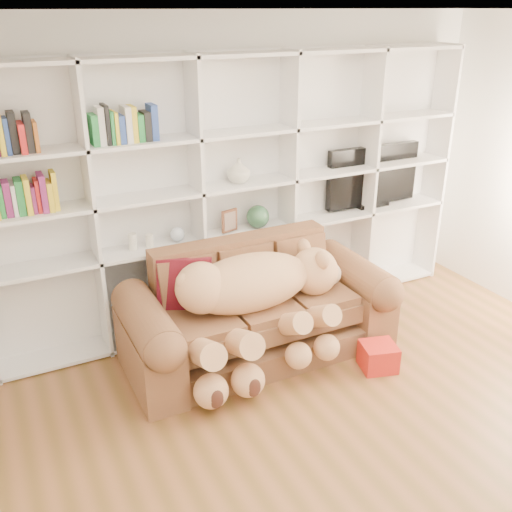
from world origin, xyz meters
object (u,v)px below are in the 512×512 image
teddy_bear (255,297)px  gift_box (378,357)px  sofa (257,315)px  tv (372,177)px

teddy_bear → gift_box: (0.88, -0.48, -0.52)m
sofa → tv: 1.94m
tv → teddy_bear: bearing=-153.4°
gift_box → tv: (0.86, 1.35, 1.06)m
sofa → teddy_bear: size_ratio=1.43×
gift_box → tv: tv is taller
sofa → tv: (1.63, 0.68, 0.81)m
sofa → gift_box: bearing=-41.1°
tv → sofa: bearing=-157.3°
teddy_bear → tv: size_ratio=1.50×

